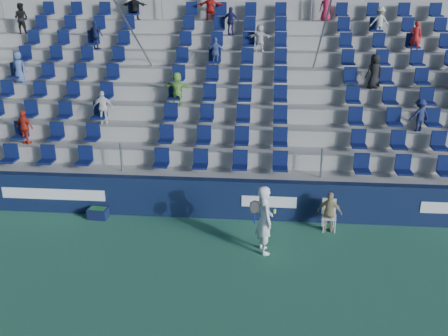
# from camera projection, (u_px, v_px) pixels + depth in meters

# --- Properties ---
(ground) EXTENTS (70.00, 70.00, 0.00)m
(ground) POSITION_uv_depth(u_px,v_px,m) (206.00, 273.00, 12.06)
(ground) COLOR #317355
(ground) RESTS_ON ground
(sponsor_wall) EXTENTS (24.00, 0.32, 1.20)m
(sponsor_wall) POSITION_uv_depth(u_px,v_px,m) (218.00, 198.00, 14.80)
(sponsor_wall) COLOR #101B3C
(sponsor_wall) RESTS_ON ground
(grandstand) EXTENTS (24.00, 8.17, 6.63)m
(grandstand) POSITION_uv_depth(u_px,v_px,m) (231.00, 108.00, 19.02)
(grandstand) COLOR #9A9A95
(grandstand) RESTS_ON ground
(tennis_player) EXTENTS (0.71, 0.77, 1.84)m
(tennis_player) POSITION_uv_depth(u_px,v_px,m) (264.00, 220.00, 12.75)
(tennis_player) COLOR white
(tennis_player) RESTS_ON ground
(line_judge_chair) EXTENTS (0.44, 0.45, 0.90)m
(line_judge_chair) POSITION_uv_depth(u_px,v_px,m) (329.00, 212.00, 14.10)
(line_judge_chair) COLOR white
(line_judge_chair) RESTS_ON ground
(line_judge) EXTENTS (0.74, 0.48, 1.18)m
(line_judge) POSITION_uv_depth(u_px,v_px,m) (330.00, 212.00, 13.94)
(line_judge) COLOR tan
(line_judge) RESTS_ON ground
(ball_bin) EXTENTS (0.60, 0.42, 0.32)m
(ball_bin) POSITION_uv_depth(u_px,v_px,m) (98.00, 213.00, 14.86)
(ball_bin) COLOR #0F173A
(ball_bin) RESTS_ON ground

